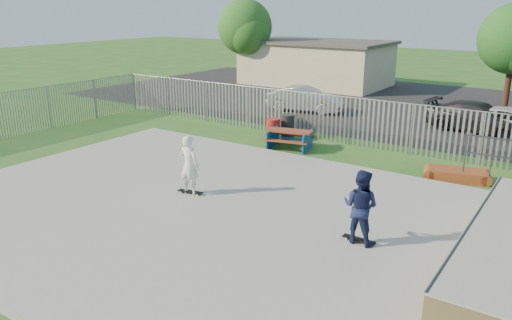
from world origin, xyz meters
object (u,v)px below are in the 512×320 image
Objects in this scene: trash_bin_grey at (287,126)px; car_silver at (305,99)px; funbox at (457,175)px; trash_bin_red at (273,130)px; skater_white at (189,165)px; picnic_table at (290,139)px; tree_left at (245,27)px; skater_navy at (360,207)px; car_dark at (478,117)px.

trash_bin_grey is 0.26× the size of car_silver.
funbox is 2.00× the size of trash_bin_red.
car_silver is 13.79m from skater_white.
picnic_table is 0.35× the size of tree_left.
picnic_table is at bearing -46.87° from skater_navy.
skater_navy is (6.80, -7.99, 0.53)m from trash_bin_grey.
trash_bin_grey reaches higher than trash_bin_red.
skater_white is (3.44, -13.34, 0.36)m from car_silver.
picnic_table is 1.98× the size of trash_bin_grey.
skater_white reaches higher than trash_bin_red.
picnic_table is 1.34m from trash_bin_red.
car_dark reaches higher than trash_bin_grey.
funbox is 6.58m from skater_navy.
skater_white is (0.34, -6.48, 0.67)m from picnic_table.
car_dark is (-0.88, 7.44, 0.52)m from funbox.
tree_left is 26.99m from skater_navy.
trash_bin_red is 0.24× the size of car_silver.
tree_left is at bearing 132.08° from trash_bin_grey.
funbox is at bearing -95.14° from skater_navy.
car_silver is at bearing 106.89° from trash_bin_red.
skater_navy is at bearing -172.60° from car_dark.
trash_bin_red is 0.21× the size of car_dark.
picnic_table is 6.53m from skater_white.
car_silver reaches higher than picnic_table.
funbox is 1.83× the size of trash_bin_grey.
trash_bin_grey is at bearing 138.47° from car_dark.
picnic_table is 1.08× the size of funbox.
trash_bin_grey is (0.26, 0.76, 0.04)m from trash_bin_red.
skater_white is (1.28, -7.85, 0.53)m from trash_bin_grey.
funbox is at bearing -36.38° from tree_left.
car_silver is (-1.90, 6.26, 0.21)m from trash_bin_red.
car_silver reaches higher than funbox.
skater_navy is at bearing -61.72° from picnic_table.
skater_navy is (5.87, -6.62, 0.67)m from picnic_table.
picnic_table is 0.51× the size of car_silver.
tree_left is at bearing -46.97° from skater_navy.
trash_bin_red is (-7.83, 0.75, 0.31)m from funbox.
tree_left is at bearing 118.14° from picnic_table.
funbox is at bearing -5.50° from trash_bin_red.
car_dark is at bearing 81.08° from funbox.
skater_navy is at bearing -45.66° from trash_bin_red.
skater_white is (-5.52, 0.14, 0.00)m from skater_navy.
car_silver is 8.86m from car_dark.
trash_bin_grey is 10.51m from skater_navy.
skater_white is (12.22, -19.97, -3.05)m from tree_left.
tree_left is (-17.63, 6.20, 3.42)m from car_dark.
trash_bin_grey is 5.91m from car_silver.
tree_left is at bearing 129.67° from trash_bin_red.
funbox is at bearing -136.63° from car_silver.
car_silver is at bearing 99.70° from car_dark.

